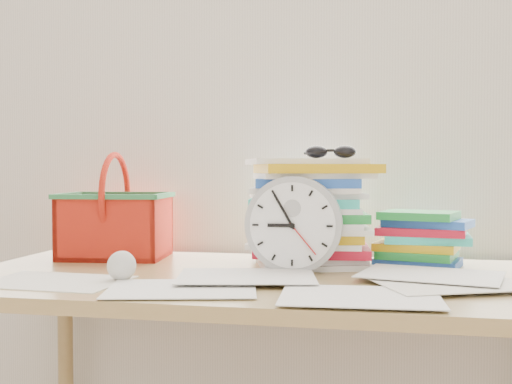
% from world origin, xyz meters
% --- Properties ---
extents(curtain, '(2.40, 0.01, 2.50)m').
position_xyz_m(curtain, '(0.00, 1.98, 1.30)').
color(curtain, silver).
rests_on(curtain, room_shell).
extents(desk, '(1.40, 0.70, 0.75)m').
position_xyz_m(desk, '(0.00, 1.60, 0.68)').
color(desk, olive).
rests_on(desk, ground).
extents(paper_stack, '(0.35, 0.31, 0.27)m').
position_xyz_m(paper_stack, '(0.09, 1.77, 0.88)').
color(paper_stack, white).
rests_on(paper_stack, desk).
extents(clock, '(0.22, 0.04, 0.22)m').
position_xyz_m(clock, '(0.06, 1.64, 0.86)').
color(clock, '#A5A6A6').
rests_on(clock, desk).
extents(sunglasses, '(0.14, 0.12, 0.03)m').
position_xyz_m(sunglasses, '(0.14, 1.71, 1.03)').
color(sunglasses, black).
rests_on(sunglasses, paper_stack).
extents(book_stack, '(0.26, 0.22, 0.14)m').
position_xyz_m(book_stack, '(0.37, 1.81, 0.82)').
color(book_stack, white).
rests_on(book_stack, desk).
extents(basket, '(0.30, 0.25, 0.28)m').
position_xyz_m(basket, '(-0.45, 1.80, 0.89)').
color(basket, red).
rests_on(basket, desk).
extents(crumpled_ball, '(0.06, 0.06, 0.06)m').
position_xyz_m(crumpled_ball, '(-0.29, 1.47, 0.78)').
color(crumpled_ball, silver).
rests_on(crumpled_ball, desk).
extents(scattered_papers, '(1.26, 0.42, 0.02)m').
position_xyz_m(scattered_papers, '(0.00, 1.60, 0.76)').
color(scattered_papers, white).
rests_on(scattered_papers, desk).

